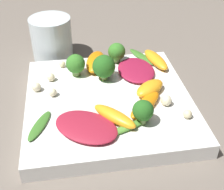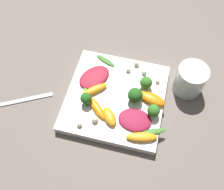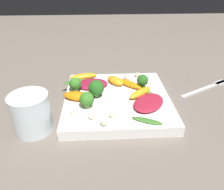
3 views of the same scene
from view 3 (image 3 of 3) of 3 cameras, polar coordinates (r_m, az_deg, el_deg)
ground_plane at (r=0.58m, az=1.31°, el=-2.50°), size 2.40×2.40×0.00m
plate at (r=0.57m, az=1.33°, el=-1.42°), size 0.27×0.27×0.03m
drinking_glass at (r=0.50m, az=-20.35°, el=-4.47°), size 0.08×0.08×0.09m
fork at (r=0.72m, az=24.06°, el=2.09°), size 0.18×0.10×0.01m
radicchio_leaf_0 at (r=0.54m, az=9.51°, el=-1.95°), size 0.11×0.12×0.01m
radicchio_leaf_1 at (r=0.62m, az=-5.26°, el=2.89°), size 0.09×0.07×0.01m
orange_segment_0 at (r=0.57m, az=7.40°, el=0.68°), size 0.07×0.07×0.02m
orange_segment_1 at (r=0.65m, az=-7.48°, el=4.86°), size 0.08×0.04×0.02m
orange_segment_2 at (r=0.61m, az=4.63°, el=2.93°), size 0.07×0.07×0.01m
orange_segment_3 at (r=0.62m, az=1.17°, el=3.79°), size 0.06×0.06×0.02m
orange_segment_4 at (r=0.55m, az=-8.89°, el=-0.26°), size 0.08×0.05×0.02m
broccoli_floret_0 at (r=0.51m, az=-6.59°, el=-1.18°), size 0.03×0.03×0.04m
broccoli_floret_1 at (r=0.60m, az=7.97°, el=3.75°), size 0.03×0.03×0.04m
broccoli_floret_2 at (r=0.55m, az=-4.16°, el=1.90°), size 0.04×0.04×0.05m
broccoli_floret_3 at (r=0.59m, az=-9.57°, el=2.84°), size 0.03×0.03×0.04m
arugula_sprig_0 at (r=0.64m, az=-9.53°, el=3.57°), size 0.08×0.05×0.01m
arugula_sprig_1 at (r=0.59m, az=9.01°, el=1.12°), size 0.04×0.07×0.01m
arugula_sprig_2 at (r=0.48m, az=9.13°, el=-6.62°), size 0.07×0.04×0.01m
macadamia_nut_0 at (r=0.64m, az=3.90°, el=4.49°), size 0.02×0.02×0.02m
macadamia_nut_1 at (r=0.51m, az=-10.17°, el=-4.30°), size 0.01×0.01×0.01m
macadamia_nut_2 at (r=0.67m, az=6.71°, el=5.27°), size 0.01×0.01×0.01m
macadamia_nut_3 at (r=0.49m, az=0.14°, el=-5.19°), size 0.01×0.01×0.01m
macadamia_nut_4 at (r=0.48m, az=-5.32°, el=-5.51°), size 0.01×0.01×0.01m
macadamia_nut_5 at (r=0.46m, az=-2.02°, el=-7.13°), size 0.02×0.02×0.02m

